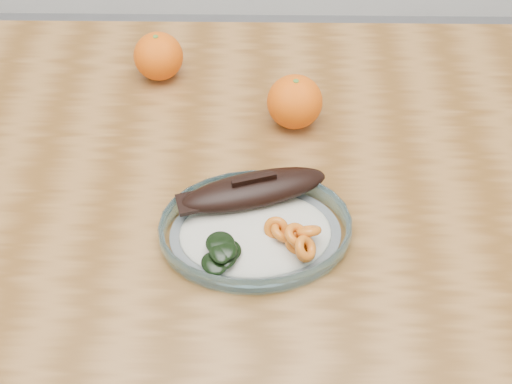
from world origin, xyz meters
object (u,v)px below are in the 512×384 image
dining_table (191,237)px  orange_right (295,102)px  orange_left (158,56)px  plated_meal (255,227)px

dining_table → orange_right: (0.15, 0.15, 0.14)m
orange_left → orange_right: 0.24m
orange_left → dining_table: bearing=-76.6°
plated_meal → orange_left: (-0.16, 0.32, 0.02)m
plated_meal → orange_left: bearing=112.2°
orange_left → orange_right: size_ratio=0.95×
dining_table → orange_right: bearing=43.7°
orange_right → orange_left: bearing=153.6°
dining_table → orange_left: bearing=103.4°
orange_left → orange_right: (0.21, -0.11, 0.00)m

